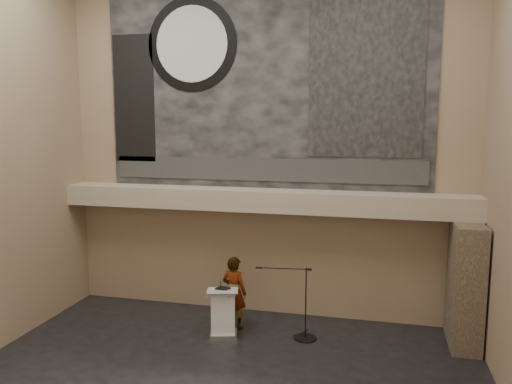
# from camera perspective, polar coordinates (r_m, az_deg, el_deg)

# --- Properties ---
(wall_back) EXTENTS (10.00, 0.02, 8.50)m
(wall_back) POSITION_cam_1_polar(r_m,az_deg,el_deg) (12.26, 0.89, 5.38)
(wall_back) COLOR #8E7A5A
(wall_back) RESTS_ON floor
(wall_front) EXTENTS (10.00, 0.02, 8.50)m
(wall_front) POSITION_cam_1_polar(r_m,az_deg,el_deg) (4.83, -20.69, 0.55)
(wall_front) COLOR #8E7A5A
(wall_front) RESTS_ON floor
(soffit) EXTENTS (10.00, 0.80, 0.50)m
(soffit) POSITION_cam_1_polar(r_m,az_deg,el_deg) (12.01, 0.45, -0.92)
(soffit) COLOR tan
(soffit) RESTS_ON wall_back
(sprinkler_left) EXTENTS (0.04, 0.04, 0.06)m
(sprinkler_left) POSITION_cam_1_polar(r_m,az_deg,el_deg) (12.47, -6.78, -1.94)
(sprinkler_left) COLOR #B2893D
(sprinkler_left) RESTS_ON soffit
(sprinkler_right) EXTENTS (0.04, 0.04, 0.06)m
(sprinkler_right) POSITION_cam_1_polar(r_m,az_deg,el_deg) (11.73, 9.48, -2.64)
(sprinkler_right) COLOR #B2893D
(sprinkler_right) RESTS_ON soffit
(banner) EXTENTS (8.00, 0.05, 5.00)m
(banner) POSITION_cam_1_polar(r_m,az_deg,el_deg) (12.25, 0.87, 12.16)
(banner) COLOR black
(banner) RESTS_ON wall_back
(banner_text_strip) EXTENTS (7.76, 0.02, 0.55)m
(banner_text_strip) POSITION_cam_1_polar(r_m,az_deg,el_deg) (12.24, 0.81, 2.56)
(banner_text_strip) COLOR #2B2B2B
(banner_text_strip) RESTS_ON banner
(banner_clock_rim) EXTENTS (2.30, 0.02, 2.30)m
(banner_clock_rim) POSITION_cam_1_polar(r_m,az_deg,el_deg) (12.84, -7.35, 16.40)
(banner_clock_rim) COLOR black
(banner_clock_rim) RESTS_ON banner
(banner_clock_face) EXTENTS (1.84, 0.02, 1.84)m
(banner_clock_face) POSITION_cam_1_polar(r_m,az_deg,el_deg) (12.82, -7.39, 16.42)
(banner_clock_face) COLOR silver
(banner_clock_face) RESTS_ON banner
(banner_building_print) EXTENTS (2.60, 0.02, 3.60)m
(banner_building_print) POSITION_cam_1_polar(r_m,az_deg,el_deg) (11.92, 12.44, 12.57)
(banner_building_print) COLOR black
(banner_building_print) RESTS_ON banner
(banner_brick_print) EXTENTS (1.10, 0.02, 3.20)m
(banner_brick_print) POSITION_cam_1_polar(r_m,az_deg,el_deg) (13.37, -13.77, 10.31)
(banner_brick_print) COLOR black
(banner_brick_print) RESTS_ON banner
(stone_pier) EXTENTS (0.60, 1.40, 2.70)m
(stone_pier) POSITION_cam_1_polar(r_m,az_deg,el_deg) (11.79, 22.81, -9.74)
(stone_pier) COLOR #44382A
(stone_pier) RESTS_ON floor
(lectern) EXTENTS (0.78, 0.64, 1.13)m
(lectern) POSITION_cam_1_polar(r_m,az_deg,el_deg) (11.61, -3.77, -13.55)
(lectern) COLOR silver
(lectern) RESTS_ON floor
(binder) EXTENTS (0.34, 0.29, 0.04)m
(binder) POSITION_cam_1_polar(r_m,az_deg,el_deg) (11.39, -3.84, -10.97)
(binder) COLOR black
(binder) RESTS_ON lectern
(papers) EXTENTS (0.29, 0.33, 0.00)m
(papers) POSITION_cam_1_polar(r_m,az_deg,el_deg) (11.42, -4.46, -11.00)
(papers) COLOR silver
(papers) RESTS_ON lectern
(speaker_person) EXTENTS (0.72, 0.57, 1.72)m
(speaker_person) POSITION_cam_1_polar(r_m,az_deg,el_deg) (11.91, -2.50, -11.39)
(speaker_person) COLOR beige
(speaker_person) RESTS_ON floor
(mic_stand) EXTENTS (1.36, 0.52, 1.64)m
(mic_stand) POSITION_cam_1_polar(r_m,az_deg,el_deg) (11.61, 5.48, -15.21)
(mic_stand) COLOR black
(mic_stand) RESTS_ON floor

